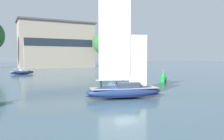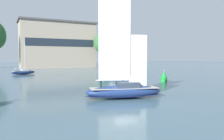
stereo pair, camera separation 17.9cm
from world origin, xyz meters
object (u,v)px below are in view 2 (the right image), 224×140
Objects in this scene: tree_shore_right at (102,43)px; sailboat_moored_near_marina at (115,67)px; sailboat_main at (124,90)px; sailboat_moored_outer_mooring at (117,73)px; channel_buoy at (164,77)px; sailboat_moored_mid_channel at (23,72)px.

sailboat_moored_near_marina is at bearing -93.52° from tree_shore_right.
sailboat_moored_outer_mooring is at bearing 63.65° from sailboat_main.
sailboat_main is 19.14m from channel_buoy.
sailboat_moored_near_marina is at bearing 63.39° from sailboat_moored_outer_mooring.
sailboat_moored_near_marina is (-0.85, -13.85, -10.06)m from tree_shore_right.
tree_shore_right reaches higher than channel_buoy.
sailboat_moored_near_marina is 43.49m from channel_buoy.
sailboat_moored_mid_channel is at bearing -143.94° from tree_shore_right.
tree_shore_right is at bearing 86.48° from sailboat_moored_near_marina.
channel_buoy is (-11.33, -41.99, 0.08)m from sailboat_moored_near_marina.
sailboat_moored_outer_mooring is (-14.25, -28.45, 0.06)m from sailboat_moored_near_marina.
channel_buoy is at bearing -53.63° from sailboat_moored_mid_channel.
sailboat_moored_outer_mooring is (19.59, -17.04, 0.23)m from sailboat_moored_mid_channel.
sailboat_moored_near_marina is at bearing 18.63° from sailboat_moored_mid_channel.
sailboat_main is at bearing -143.16° from channel_buoy.
tree_shore_right is at bearing 67.78° from sailboat_main.
sailboat_moored_outer_mooring reaches higher than channel_buoy.
sailboat_moored_near_marina reaches higher than channel_buoy.
sailboat_moored_near_marina is 31.82m from sailboat_moored_outer_mooring.
sailboat_moored_near_marina is at bearing 63.51° from sailboat_main.
channel_buoy is (22.52, -30.58, 0.25)m from sailboat_moored_mid_channel.
tree_shore_right is 44.12m from sailboat_moored_mid_channel.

